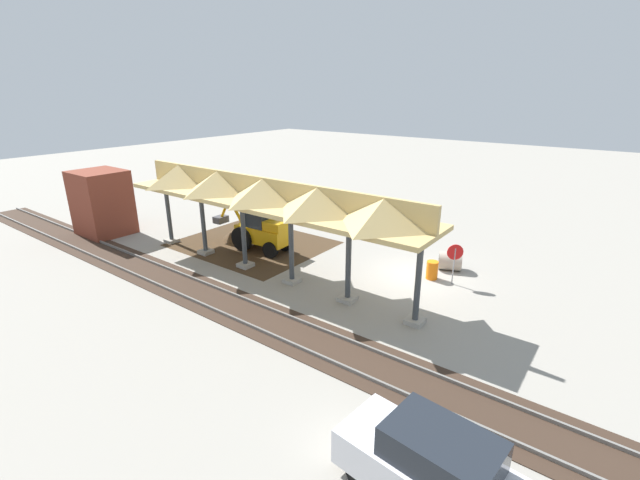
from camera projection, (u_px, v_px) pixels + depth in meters
ground_plane at (414, 276)px, 21.18m from camera, size 120.00×120.00×0.00m
dirt_work_zone at (253, 244)px, 25.64m from camera, size 8.52×7.00×0.01m
platform_canopy at (264, 193)px, 20.05m from camera, size 17.13×3.20×4.90m
rail_tracks at (324, 345)px, 15.47m from camera, size 60.00×2.58×0.15m
stop_sign at (455, 256)px, 19.90m from camera, size 0.64×0.46×2.00m
backhoe at (261, 229)px, 24.30m from camera, size 5.29×1.82×2.82m
dirt_mound at (243, 238)px, 26.64m from camera, size 5.00×5.00×1.95m
concrete_pipe at (450, 261)px, 21.83m from camera, size 1.37×1.28×0.94m
brick_utility_building at (102, 203)px, 26.90m from camera, size 3.04×2.74×4.03m
distant_parked_car at (432, 468)px, 9.29m from camera, size 4.35×2.15×1.98m
traffic_barrel at (432, 270)px, 20.79m from camera, size 0.56×0.56×0.90m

